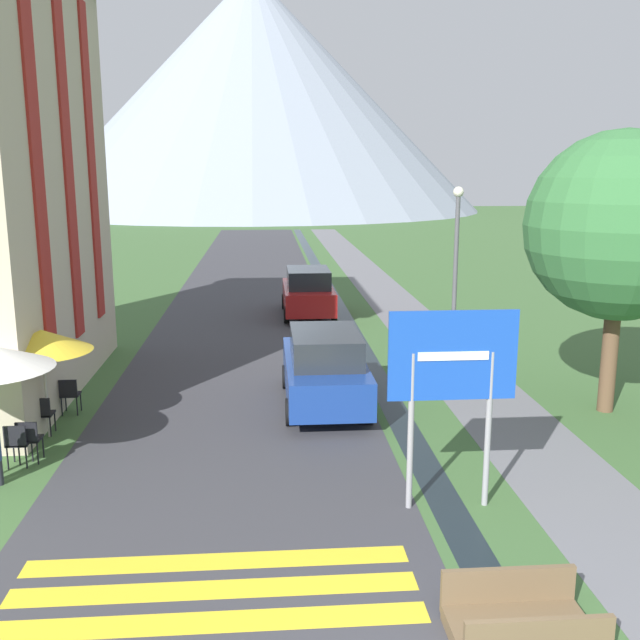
# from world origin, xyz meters

# --- Properties ---
(ground_plane) EXTENTS (160.00, 160.00, 0.00)m
(ground_plane) POSITION_xyz_m (0.00, 20.00, 0.00)
(ground_plane) COLOR #3D6033
(road) EXTENTS (6.40, 60.00, 0.01)m
(road) POSITION_xyz_m (-2.50, 30.00, 0.00)
(road) COLOR #38383D
(road) RESTS_ON ground_plane
(footpath) EXTENTS (2.20, 60.00, 0.01)m
(footpath) POSITION_xyz_m (3.60, 30.00, 0.00)
(footpath) COLOR slate
(footpath) RESTS_ON ground_plane
(drainage_channel) EXTENTS (0.60, 60.00, 0.00)m
(drainage_channel) POSITION_xyz_m (1.20, 30.00, 0.00)
(drainage_channel) COLOR black
(drainage_channel) RESTS_ON ground_plane
(crosswalk_marking) EXTENTS (5.44, 1.84, 0.01)m
(crosswalk_marking) POSITION_xyz_m (-2.50, 2.76, 0.01)
(crosswalk_marking) COLOR yellow
(crosswalk_marking) RESTS_ON ground_plane
(mountain_distant) EXTENTS (59.89, 59.89, 30.50)m
(mountain_distant) POSITION_xyz_m (-2.91, 93.46, 15.25)
(mountain_distant) COLOR gray
(mountain_distant) RESTS_ON ground_plane
(road_sign) EXTENTS (2.08, 0.11, 3.32)m
(road_sign) POSITION_xyz_m (1.19, 4.89, 2.27)
(road_sign) COLOR gray
(road_sign) RESTS_ON ground_plane
(footbridge) EXTENTS (1.70, 1.10, 0.65)m
(footbridge) POSITION_xyz_m (1.20, 1.42, 0.23)
(footbridge) COLOR brown
(footbridge) RESTS_ON ground_plane
(parked_car_near) EXTENTS (1.93, 4.35, 1.82)m
(parked_car_near) POSITION_xyz_m (-0.40, 10.22, 0.91)
(parked_car_near) COLOR navy
(parked_car_near) RESTS_ON ground_plane
(parked_car_far) EXTENTS (1.93, 4.24, 1.82)m
(parked_car_far) POSITION_xyz_m (-0.15, 20.75, 0.91)
(parked_car_far) COLOR #A31919
(parked_car_far) RESTS_ON ground_plane
(cafe_chair_far_right) EXTENTS (0.40, 0.40, 0.85)m
(cafe_chair_far_right) POSITION_xyz_m (-6.72, 10.12, 0.51)
(cafe_chair_far_right) COLOR black
(cafe_chair_far_right) RESTS_ON ground_plane
(cafe_chair_middle) EXTENTS (0.40, 0.40, 0.85)m
(cafe_chair_middle) POSITION_xyz_m (-6.46, 8.70, 0.51)
(cafe_chair_middle) COLOR black
(cafe_chair_middle) RESTS_ON ground_plane
(cafe_chair_far_left) EXTENTS (0.40, 0.40, 0.85)m
(cafe_chair_far_left) POSITION_xyz_m (-6.24, 10.00, 0.51)
(cafe_chair_far_left) COLOR black
(cafe_chair_far_left) RESTS_ON ground_plane
(cafe_chair_near_right) EXTENTS (0.40, 0.40, 0.85)m
(cafe_chair_near_right) POSITION_xyz_m (-6.28, 7.26, 0.51)
(cafe_chair_near_right) COLOR black
(cafe_chair_near_right) RESTS_ON ground_plane
(cafe_chair_near_left) EXTENTS (0.40, 0.40, 0.85)m
(cafe_chair_near_left) POSITION_xyz_m (-6.43, 7.08, 0.51)
(cafe_chair_near_left) COLOR black
(cafe_chair_near_left) RESTS_ON ground_plane
(cafe_umbrella_middle_yellow) EXTENTS (2.01, 2.01, 2.30)m
(cafe_umbrella_middle_yellow) POSITION_xyz_m (-6.32, 8.63, 2.07)
(cafe_umbrella_middle_yellow) COLOR #B7B2A8
(cafe_umbrella_middle_yellow) RESTS_ON ground_plane
(person_seated_near) EXTENTS (0.32, 0.32, 1.27)m
(person_seated_near) POSITION_xyz_m (-6.69, 8.06, 0.70)
(person_seated_near) COLOR #282833
(person_seated_near) RESTS_ON ground_plane
(streetlamp) EXTENTS (0.28, 0.28, 5.04)m
(streetlamp) POSITION_xyz_m (3.35, 12.82, 3.00)
(streetlamp) COLOR #515156
(streetlamp) RESTS_ON ground_plane
(tree_by_path) EXTENTS (4.19, 4.19, 6.36)m
(tree_by_path) POSITION_xyz_m (6.05, 9.32, 4.26)
(tree_by_path) COLOR brown
(tree_by_path) RESTS_ON ground_plane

